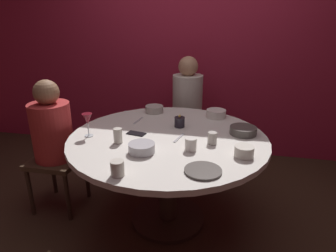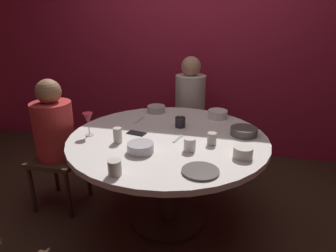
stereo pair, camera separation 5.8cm
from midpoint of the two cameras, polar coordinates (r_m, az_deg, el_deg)
name	(u,v)px [view 1 (the left image)]	position (r m, az deg, el deg)	size (l,w,h in m)	color
ground_plane	(168,219)	(2.57, -0.67, -17.60)	(8.00, 8.00, 0.00)	#382619
back_wall	(194,43)	(3.48, 4.59, 15.79)	(6.00, 0.10, 2.60)	maroon
dining_table	(168,152)	(2.24, -0.74, -5.17)	(1.48, 1.48, 0.75)	silver
seated_diner_left	(52,132)	(2.57, -22.26, -1.07)	(0.40, 0.40, 1.13)	#3F2D1E
seated_diner_back	(187,100)	(3.15, 3.28, 5.02)	(0.40, 0.40, 1.21)	#3F2D1E
candle_holder	(180,122)	(2.35, 1.57, 0.79)	(0.08, 0.08, 0.10)	black
wine_glass	(87,120)	(2.23, -16.16, 1.16)	(0.08, 0.08, 0.18)	silver
dinner_plate	(203,171)	(1.71, 5.86, -8.66)	(0.22, 0.22, 0.01)	#4C4742
cell_phone	(136,133)	(2.24, -6.94, -1.46)	(0.07, 0.14, 0.01)	black
bowl_serving_large	(142,148)	(1.93, -6.02, -4.27)	(0.18, 0.18, 0.06)	#B7B7BC
bowl_salad_center	(154,109)	(2.72, -3.27, 3.31)	(0.17, 0.17, 0.06)	#B2ADA3
bowl_small_white	(244,151)	(1.92, 13.78, -4.83)	(0.12, 0.12, 0.07)	beige
bowl_sauce_side	(216,114)	(2.61, 8.74, 2.41)	(0.17, 0.17, 0.07)	silver
bowl_rice_portion	(243,130)	(2.28, 13.74, -0.85)	(0.20, 0.20, 0.06)	#4C4742
cup_near_candle	(118,136)	(2.09, -10.53, -1.88)	(0.06, 0.06, 0.11)	beige
cup_by_left_diner	(191,144)	(1.95, 3.61, -3.56)	(0.08, 0.08, 0.09)	silver
cup_by_right_diner	(212,138)	(2.06, 7.83, -2.36)	(0.06, 0.06, 0.09)	#B2ADA3
cup_center_front	(117,168)	(1.67, -10.82, -8.11)	(0.08, 0.08, 0.09)	beige
fork_near_plate	(179,138)	(2.15, 1.39, -2.32)	(0.02, 0.18, 0.01)	#B7B7BC
knife_near_plate	(138,121)	(2.52, -6.47, 1.06)	(0.02, 0.18, 0.01)	#B7B7BC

